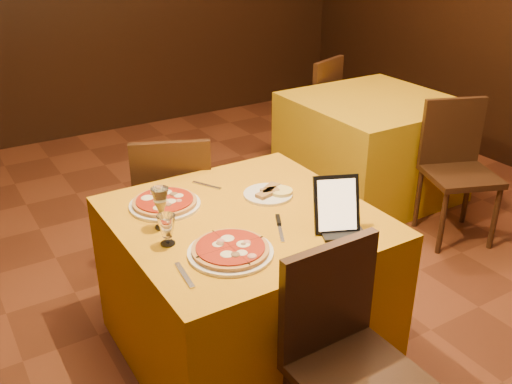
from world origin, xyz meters
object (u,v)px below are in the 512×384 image
wine_glass (161,208)px  chair_side_far (307,109)px  chair_side_near (461,175)px  water_glass (167,230)px  tablet (337,204)px  pizza_far (165,203)px  main_table (245,285)px  side_table (371,147)px  chair_main_near (358,376)px  pizza_near (230,251)px  chair_main_far (174,204)px

wine_glass → chair_side_far: bearing=40.6°
chair_side_near → water_glass: (-2.14, -0.28, 0.36)m
water_glass → tablet: (0.66, -0.26, 0.06)m
chair_side_far → pizza_far: bearing=17.8°
pizza_far → tablet: tablet is taller
main_table → water_glass: 0.59m
chair_side_far → pizza_far: size_ratio=2.77×
wine_glass → water_glass: size_ratio=1.46×
wine_glass → tablet: bearing=-32.5°
chair_side_near → side_table: bearing=111.7°
chair_side_far → wine_glass: size_ratio=4.79×
chair_main_near → chair_side_far: same height
chair_side_near → pizza_near: bearing=-144.6°
chair_main_far → wine_glass: bearing=86.8°
side_table → chair_main_far: chair_main_far is taller
pizza_near → water_glass: bearing=131.9°
chair_main_far → tablet: tablet is taller
side_table → chair_side_far: bearing=90.0°
pizza_near → pizza_far: bearing=95.9°
side_table → pizza_far: 2.20m
side_table → chair_side_far: (0.00, 0.83, 0.08)m
pizza_near → chair_side_far: bearing=47.6°
chair_side_near → wine_glass: (-2.11, -0.14, 0.39)m
chair_main_far → chair_side_far: same height
chair_main_far → pizza_far: (-0.27, -0.54, 0.31)m
chair_main_near → pizza_near: bearing=110.3°
pizza_near → chair_side_near: bearing=13.7°
chair_side_far → water_glass: (-2.14, -1.94, 0.36)m
chair_side_near → pizza_near: size_ratio=2.66×
chair_main_near → chair_side_far: (1.75, 2.69, 0.00)m
tablet → pizza_far: bearing=156.2°
chair_side_near → wine_glass: wine_glass is taller
pizza_near → wine_glass: 0.38m
main_table → tablet: (0.27, -0.31, 0.49)m
chair_side_near → water_glass: bearing=-150.9°
wine_glass → water_glass: (-0.04, -0.14, -0.03)m
side_table → pizza_near: bearing=-146.1°
main_table → chair_main_near: (0.00, -0.80, 0.08)m
chair_side_far → water_glass: bearing=21.2°
chair_side_near → pizza_far: 2.04m
chair_side_far → pizza_near: (-1.96, -2.14, 0.31)m
chair_side_near → pizza_far: bearing=-159.5°
main_table → chair_side_far: size_ratio=1.21×
wine_glass → pizza_near: bearing=-66.9°
chair_main_near → tablet: (0.27, 0.49, 0.41)m
chair_side_near → tablet: size_ratio=3.73×
chair_side_far → tablet: (-1.48, -2.20, 0.41)m
chair_main_far → tablet: (0.27, -1.12, 0.41)m
side_table → water_glass: (-2.14, -1.12, 0.44)m
chair_main_near → chair_main_far: (0.00, 1.61, 0.00)m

